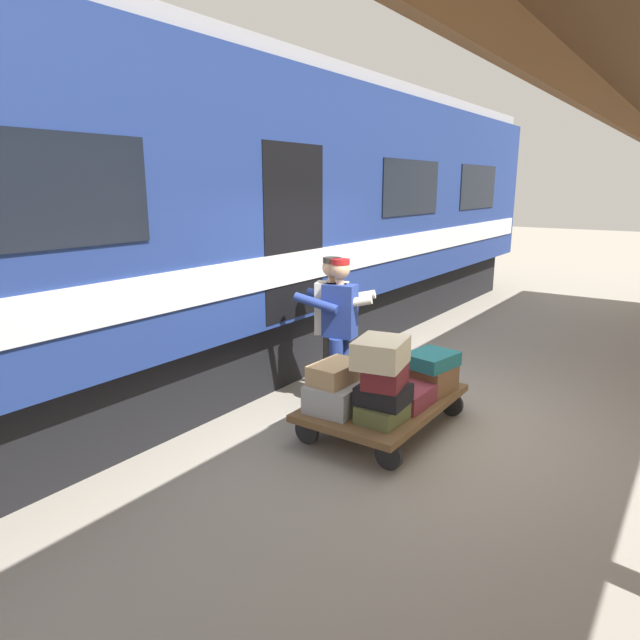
{
  "coord_description": "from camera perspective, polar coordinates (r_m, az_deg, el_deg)",
  "views": [
    {
      "loc": [
        -2.05,
        5.15,
        2.49
      ],
      "look_at": [
        1.11,
        0.63,
        1.15
      ],
      "focal_mm": 31.24,
      "sensor_mm": 36.0,
      "label": 1
    }
  ],
  "objects": [
    {
      "name": "ground_plane",
      "position": [
        6.08,
        12.31,
        -10.86
      ],
      "size": [
        60.0,
        60.0,
        0.0
      ],
      "primitive_type": "plane",
      "color": "gray"
    },
    {
      "name": "suitcase_yellow_case",
      "position": [
        5.95,
        4.41,
        -6.75
      ],
      "size": [
        0.52,
        0.55,
        0.17
      ],
      "primitive_type": "cube",
      "rotation": [
        0.0,
        0.0,
        0.12
      ],
      "color": "gold",
      "rests_on": "luggage_cart"
    },
    {
      "name": "suitcase_orange_carryall",
      "position": [
        6.36,
        6.74,
        -5.22
      ],
      "size": [
        0.44,
        0.51,
        0.22
      ],
      "primitive_type": "cube",
      "rotation": [
        0.0,
        0.0,
        0.12
      ],
      "color": "#CC6B23",
      "rests_on": "luggage_cart"
    },
    {
      "name": "suitcase_burgundy_valise",
      "position": [
        5.73,
        8.85,
        -7.66
      ],
      "size": [
        0.45,
        0.55,
        0.18
      ],
      "primitive_type": "cube",
      "rotation": [
        0.0,
        0.0,
        -0.02
      ],
      "color": "maroon",
      "rests_on": "luggage_cart"
    },
    {
      "name": "suitcase_gray_aluminum",
      "position": [
        5.53,
        1.74,
        -7.78
      ],
      "size": [
        0.5,
        0.61,
        0.27
      ],
      "primitive_type": "cube",
      "rotation": [
        0.0,
        0.0,
        0.06
      ],
      "color": "#9EA0A5",
      "rests_on": "luggage_cart"
    },
    {
      "name": "suitcase_maroon_trunk",
      "position": [
        5.2,
        6.7,
        -5.71
      ],
      "size": [
        0.42,
        0.49,
        0.2
      ],
      "primitive_type": "cube",
      "rotation": [
        0.0,
        0.0,
        0.19
      ],
      "color": "maroon",
      "rests_on": "suitcase_black_hardshell"
    },
    {
      "name": "suitcase_tan_vintage",
      "position": [
        5.48,
        1.59,
        -5.39
      ],
      "size": [
        0.36,
        0.54,
        0.19
      ],
      "primitive_type": "cube",
      "rotation": [
        0.0,
        0.0,
        -0.03
      ],
      "color": "tan",
      "rests_on": "suitcase_gray_aluminum"
    },
    {
      "name": "luggage_cart",
      "position": [
        5.88,
        6.55,
        -8.46
      ],
      "size": [
        1.17,
        1.83,
        0.33
      ],
      "color": "brown",
      "rests_on": "ground_plane"
    },
    {
      "name": "suitcase_cream_canvas",
      "position": [
        5.13,
        6.26,
        -3.32
      ],
      "size": [
        0.52,
        0.59,
        0.25
      ],
      "primitive_type": "cube",
      "rotation": [
        0.0,
        0.0,
        0.2
      ],
      "color": "beige",
      "rests_on": "suitcase_maroon_trunk"
    },
    {
      "name": "suitcase_black_hardshell",
      "position": [
        5.28,
        6.53,
        -7.58
      ],
      "size": [
        0.47,
        0.44,
        0.18
      ],
      "primitive_type": "cube",
      "rotation": [
        0.0,
        0.0,
        0.06
      ],
      "color": "black",
      "rests_on": "suitcase_olive_duffel"
    },
    {
      "name": "porter_in_overalls",
      "position": [
        6.28,
        1.86,
        -0.76
      ],
      "size": [
        0.71,
        0.51,
        1.7
      ],
      "color": "navy",
      "rests_on": "ground_plane"
    },
    {
      "name": "suitcase_teal_softside",
      "position": [
        6.05,
        11.34,
        -4.0
      ],
      "size": [
        0.51,
        0.59,
        0.15
      ],
      "primitive_type": "cube",
      "rotation": [
        0.0,
        0.0,
        -0.18
      ],
      "color": "#1E666B",
      "rests_on": "suitcase_brown_leather"
    },
    {
      "name": "porter_by_door",
      "position": [
        6.4,
        1.38,
        -0.5
      ],
      "size": [
        0.74,
        0.59,
        1.7
      ],
      "color": "#332D28",
      "rests_on": "ground_plane"
    },
    {
      "name": "suitcase_olive_duffel",
      "position": [
        5.31,
        6.4,
        -9.42
      ],
      "size": [
        0.39,
        0.45,
        0.16
      ],
      "primitive_type": "cube",
      "rotation": [
        0.0,
        0.0,
        -0.04
      ],
      "color": "brown",
      "rests_on": "luggage_cart"
    },
    {
      "name": "train_car",
      "position": [
        7.51,
        -11.84,
        10.1
      ],
      "size": [
        3.02,
        17.21,
        4.0
      ],
      "color": "navy",
      "rests_on": "ground_plane"
    },
    {
      "name": "suitcase_slate_roller",
      "position": [
        5.91,
        4.58,
        -4.7
      ],
      "size": [
        0.31,
        0.4,
        0.26
      ],
      "primitive_type": "cube",
      "rotation": [
        0.0,
        0.0,
        -0.03
      ],
      "color": "#4C515B",
      "rests_on": "suitcase_yellow_case"
    },
    {
      "name": "suitcase_brown_leather",
      "position": [
        6.14,
        10.96,
        -5.81
      ],
      "size": [
        0.56,
        0.52,
        0.27
      ],
      "primitive_type": "cube",
      "rotation": [
        0.0,
        0.0,
        -0.11
      ],
      "color": "brown",
      "rests_on": "luggage_cart"
    }
  ]
}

